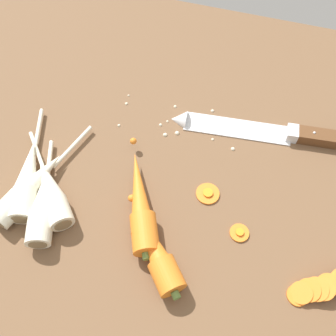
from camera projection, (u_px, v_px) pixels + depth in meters
The scene contains 12 objects.
ground_plane at pixel (171, 169), 69.90cm from camera, with size 120.00×90.00×4.00cm, color brown.
chefs_knife at pixel (260, 130), 71.17cm from camera, with size 34.86×6.91×4.18cm.
whole_carrot at pixel (140, 204), 61.73cm from camera, with size 11.18×20.75×4.20cm.
whole_carrot_second at pixel (156, 251), 57.60cm from camera, with size 13.01×14.33×4.20cm.
parsnip_front at pixel (30, 187), 63.46cm from camera, with size 8.85×22.87×4.00cm.
parsnip_mid_left at pixel (28, 178), 64.30cm from camera, with size 9.58×22.73×4.00cm.
parsnip_mid_right at pixel (42, 206), 61.59cm from camera, with size 9.11×19.53×4.00cm.
parsnip_back at pixel (51, 191), 63.05cm from camera, with size 15.53×16.87×4.00cm.
carrot_slice_stack at pixel (327, 286), 55.55cm from camera, with size 10.98×7.61×4.33cm.
carrot_slice_stray_near at pixel (240, 232), 61.01cm from camera, with size 3.13×3.13×0.70cm.
carrot_slice_stray_mid at pixel (208, 193), 64.66cm from camera, with size 4.01×4.01×0.70cm.
mince_crumbs at pixel (177, 126), 72.10cm from camera, with size 23.27×9.17×0.86cm.
Camera 1 is at (9.68, -34.57, 57.97)cm, focal length 40.70 mm.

